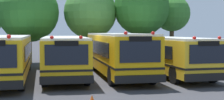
{
  "coord_description": "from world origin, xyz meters",
  "views": [
    {
      "loc": [
        -2.57,
        -18.76,
        2.73
      ],
      "look_at": [
        1.29,
        0.0,
        1.6
      ],
      "focal_mm": 50.06,
      "sensor_mm": 36.0,
      "label": 1
    }
  ],
  "objects_px": {
    "school_bus_1": "(64,55)",
    "tree_4": "(173,13)",
    "tree_1": "(27,12)",
    "tree_3": "(140,7)",
    "tree_2": "(90,12)",
    "school_bus_0": "(7,55)",
    "school_bus_2": "(117,52)",
    "school_bus_3": "(166,53)"
  },
  "relations": [
    {
      "from": "tree_3",
      "to": "school_bus_1",
      "type": "bearing_deg",
      "value": -132.56
    },
    {
      "from": "tree_4",
      "to": "tree_3",
      "type": "bearing_deg",
      "value": -166.05
    },
    {
      "from": "school_bus_1",
      "to": "tree_1",
      "type": "height_order",
      "value": "tree_1"
    },
    {
      "from": "school_bus_1",
      "to": "school_bus_3",
      "type": "bearing_deg",
      "value": -178.71
    },
    {
      "from": "school_bus_3",
      "to": "school_bus_0",
      "type": "bearing_deg",
      "value": -1.67
    },
    {
      "from": "school_bus_0",
      "to": "school_bus_1",
      "type": "distance_m",
      "value": 3.29
    },
    {
      "from": "school_bus_1",
      "to": "tree_3",
      "type": "relative_size",
      "value": 1.31
    },
    {
      "from": "tree_4",
      "to": "school_bus_1",
      "type": "bearing_deg",
      "value": -140.88
    },
    {
      "from": "school_bus_0",
      "to": "school_bus_2",
      "type": "bearing_deg",
      "value": 177.99
    },
    {
      "from": "school_bus_2",
      "to": "school_bus_0",
      "type": "bearing_deg",
      "value": -0.96
    },
    {
      "from": "school_bus_1",
      "to": "tree_4",
      "type": "relative_size",
      "value": 1.56
    },
    {
      "from": "tree_2",
      "to": "tree_4",
      "type": "distance_m",
      "value": 7.75
    },
    {
      "from": "school_bus_2",
      "to": "tree_1",
      "type": "height_order",
      "value": "tree_1"
    },
    {
      "from": "school_bus_0",
      "to": "tree_4",
      "type": "relative_size",
      "value": 1.86
    },
    {
      "from": "tree_1",
      "to": "tree_3",
      "type": "xyz_separation_m",
      "value": [
        9.67,
        -0.56,
        0.48
      ]
    },
    {
      "from": "tree_3",
      "to": "tree_4",
      "type": "distance_m",
      "value": 3.57
    },
    {
      "from": "tree_3",
      "to": "tree_2",
      "type": "bearing_deg",
      "value": 168.95
    },
    {
      "from": "school_bus_3",
      "to": "tree_2",
      "type": "xyz_separation_m",
      "value": [
        -3.76,
        8.53,
        3.16
      ]
    },
    {
      "from": "school_bus_3",
      "to": "tree_2",
      "type": "height_order",
      "value": "tree_2"
    },
    {
      "from": "school_bus_0",
      "to": "tree_2",
      "type": "distance_m",
      "value": 10.9
    },
    {
      "from": "school_bus_0",
      "to": "tree_1",
      "type": "height_order",
      "value": "tree_1"
    },
    {
      "from": "school_bus_2",
      "to": "tree_2",
      "type": "xyz_separation_m",
      "value": [
        -0.5,
        8.63,
        3.04
      ]
    },
    {
      "from": "school_bus_2",
      "to": "school_bus_3",
      "type": "distance_m",
      "value": 3.26
    },
    {
      "from": "school_bus_0",
      "to": "school_bus_1",
      "type": "height_order",
      "value": "school_bus_0"
    },
    {
      "from": "tree_1",
      "to": "tree_3",
      "type": "height_order",
      "value": "tree_3"
    },
    {
      "from": "school_bus_3",
      "to": "tree_3",
      "type": "distance_m",
      "value": 8.48
    },
    {
      "from": "school_bus_2",
      "to": "tree_3",
      "type": "distance_m",
      "value": 9.32
    },
    {
      "from": "school_bus_0",
      "to": "school_bus_3",
      "type": "height_order",
      "value": "school_bus_0"
    },
    {
      "from": "school_bus_1",
      "to": "school_bus_2",
      "type": "distance_m",
      "value": 3.24
    },
    {
      "from": "school_bus_0",
      "to": "tree_3",
      "type": "distance_m",
      "value": 13.35
    },
    {
      "from": "tree_2",
      "to": "school_bus_1",
      "type": "bearing_deg",
      "value": -107.81
    },
    {
      "from": "tree_1",
      "to": "tree_2",
      "type": "xyz_separation_m",
      "value": [
        5.36,
        0.28,
        0.11
      ]
    },
    {
      "from": "school_bus_0",
      "to": "school_bus_2",
      "type": "xyz_separation_m",
      "value": [
        6.53,
        -0.1,
        0.06
      ]
    },
    {
      "from": "school_bus_1",
      "to": "tree_2",
      "type": "height_order",
      "value": "tree_2"
    },
    {
      "from": "school_bus_2",
      "to": "school_bus_3",
      "type": "relative_size",
      "value": 0.96
    },
    {
      "from": "school_bus_0",
      "to": "tree_2",
      "type": "relative_size",
      "value": 1.68
    },
    {
      "from": "school_bus_0",
      "to": "tree_3",
      "type": "xyz_separation_m",
      "value": [
        10.34,
        7.69,
        3.47
      ]
    },
    {
      "from": "school_bus_2",
      "to": "tree_2",
      "type": "height_order",
      "value": "tree_2"
    },
    {
      "from": "school_bus_3",
      "to": "tree_3",
      "type": "xyz_separation_m",
      "value": [
        0.55,
        7.69,
        3.53
      ]
    },
    {
      "from": "school_bus_1",
      "to": "tree_2",
      "type": "relative_size",
      "value": 1.41
    },
    {
      "from": "tree_1",
      "to": "tree_4",
      "type": "bearing_deg",
      "value": 1.27
    },
    {
      "from": "school_bus_1",
      "to": "school_bus_2",
      "type": "bearing_deg",
      "value": 179.28
    }
  ]
}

